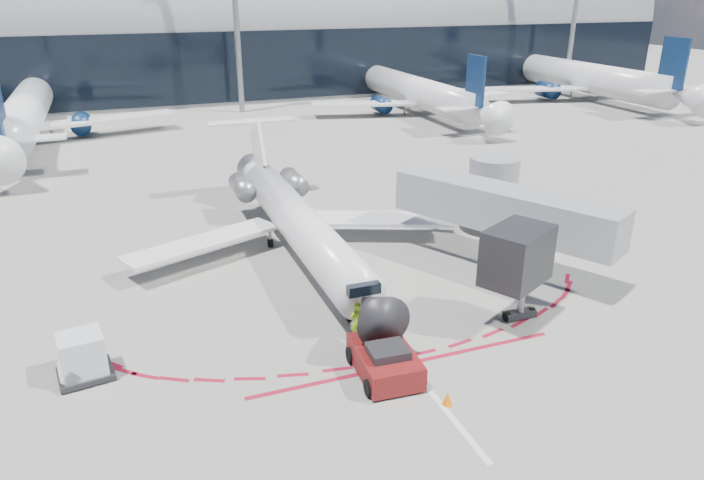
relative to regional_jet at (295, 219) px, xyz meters
name	(u,v)px	position (x,y,z in m)	size (l,w,h in m)	color
ground	(323,261)	(1.04, -1.94, -2.10)	(260.00, 260.00, 0.00)	slate
apron_centerline	(313,248)	(1.04, 0.06, -2.10)	(0.25, 40.00, 0.01)	silver
apron_stop_bar	(407,363)	(1.04, -13.44, -2.10)	(14.00, 0.25, 0.01)	maroon
terminal_building	(180,34)	(1.04, 63.04, 6.42)	(150.00, 24.15, 24.00)	gray
jet_bridge	(500,209)	(10.83, -4.95, 0.91)	(10.03, 15.20, 4.90)	gray
light_mast_centre	(235,8)	(6.04, 46.06, 10.40)	(0.70, 0.70, 25.00)	gray
light_mast_east	(576,4)	(56.04, 46.06, 10.40)	(0.70, 0.70, 25.00)	gray
regional_jet	(295,219)	(0.00, 0.00, 0.00)	(20.38, 25.14, 6.30)	silver
pushback_tug	(385,361)	(-0.18, -13.80, -1.45)	(2.63, 5.76, 1.48)	#5D110D
ramp_worker	(357,321)	(-0.25, -10.83, -1.17)	(0.68, 0.44, 1.86)	#ACF419
uld_container	(83,357)	(-11.74, -9.68, -1.12)	(2.35, 2.08, 1.98)	black
safety_cone_left	(102,372)	(-11.10, -9.92, -1.86)	(0.35, 0.35, 0.48)	orange
safety_cone_right	(448,399)	(1.25, -16.54, -1.82)	(0.40, 0.40, 0.56)	orange
bg_airliner_1	(19,85)	(-17.83, 38.16, 3.54)	(34.90, 36.95, 11.29)	silver
bg_airliner_2	(417,71)	(26.66, 38.03, 3.07)	(31.99, 33.87, 10.35)	silver
bg_airliner_3	(585,56)	(53.41, 39.67, 3.76)	(36.24, 38.37, 11.73)	silver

